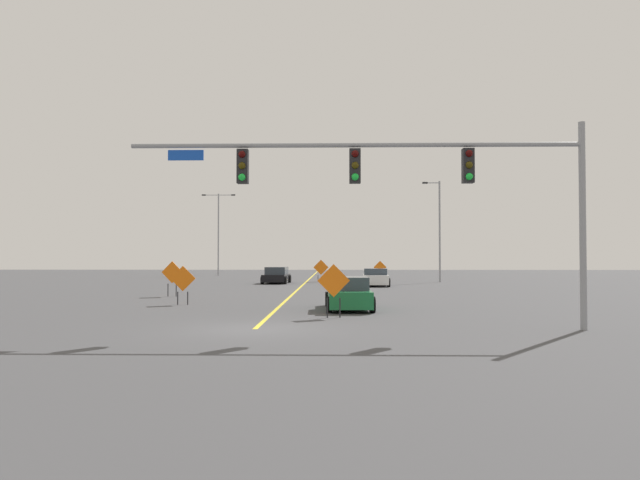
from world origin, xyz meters
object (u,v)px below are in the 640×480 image
Objects in this scene: car_white_near at (375,278)px; car_black_mid at (276,276)px; traffic_signal_assembly at (412,175)px; construction_sign_left_lane at (334,284)px; construction_sign_right_lane at (321,268)px; construction_sign_left_shoulder at (380,268)px; construction_sign_median_near at (183,280)px; street_lamp_far_left at (218,228)px; street_lamp_mid_right at (439,227)px; construction_sign_median_far at (172,274)px; car_green_far at (349,294)px.

car_black_mid reaches higher than car_white_near.
traffic_signal_assembly is 7.14× the size of construction_sign_left_lane.
construction_sign_right_lane is 1.05× the size of construction_sign_left_shoulder.
traffic_signal_assembly is 13.67m from construction_sign_median_near.
traffic_signal_assembly is 27.44m from car_white_near.
street_lamp_far_left is 24.78m from construction_sign_left_shoulder.
construction_sign_median_near is at bearing -122.59° from street_lamp_mid_right.
street_lamp_far_left reaches higher than construction_sign_right_lane.
construction_sign_left_shoulder is at bearing 57.40° from construction_sign_median_far.
construction_sign_left_lane reaches higher than construction_sign_left_shoulder.
construction_sign_median_near is at bearing -112.89° from construction_sign_left_shoulder.
construction_sign_right_lane is at bearing -172.72° from construction_sign_left_shoulder.
construction_sign_left_shoulder is (-4.97, 1.07, -3.61)m from street_lamp_mid_right.
traffic_signal_assembly is at bearing -84.25° from construction_sign_right_lane.
construction_sign_left_shoulder reaches higher than car_white_near.
street_lamp_mid_right reaches higher than construction_sign_left_shoulder.
street_lamp_far_left is 4.92× the size of construction_sign_left_lane.
construction_sign_left_shoulder is 0.44× the size of car_white_near.
car_green_far reaches higher than car_white_near.
car_white_near is (0.73, 27.13, -4.07)m from traffic_signal_assembly.
street_lamp_mid_right is 29.90m from construction_sign_median_near.
construction_sign_left_lane reaches higher than car_white_near.
construction_sign_median_near is 0.41× the size of car_black_mid.
construction_sign_median_near is at bearing -102.88° from construction_sign_right_lane.
car_black_mid is at bearing 102.25° from car_green_far.
street_lamp_mid_right is at bearing 46.99° from construction_sign_median_far.
construction_sign_right_lane is 0.98× the size of construction_sign_median_far.
street_lamp_mid_right is at bearing -38.65° from street_lamp_far_left.
construction_sign_median_near is 22.42m from car_black_mid.
traffic_signal_assembly is 3.22× the size of car_black_mid.
construction_sign_right_lane is at bearing 95.75° from traffic_signal_assembly.
street_lamp_far_left is at bearing 136.02° from construction_sign_left_shoulder.
street_lamp_mid_right is 6.24m from construction_sign_left_shoulder.
street_lamp_far_left is 47.71m from car_green_far.
construction_sign_left_lane reaches higher than car_green_far.
construction_sign_median_near reaches higher than car_white_near.
construction_sign_median_far is (-2.01, 5.71, 0.12)m from construction_sign_median_near.
street_lamp_mid_right is (22.52, -18.01, -0.82)m from street_lamp_far_left.
construction_sign_left_shoulder is (1.70, 35.43, -3.54)m from traffic_signal_assembly.
construction_sign_median_far is at bearing -111.66° from construction_sign_right_lane.
construction_sign_median_near is (-11.01, -26.08, -0.04)m from construction_sign_left_shoulder.
construction_sign_right_lane reaches higher than car_black_mid.
street_lamp_far_left is 1.09× the size of street_lamp_mid_right.
construction_sign_median_near is at bearing 134.88° from traffic_signal_assembly.
car_white_near is (16.57, -25.23, -4.95)m from street_lamp_far_left.
car_green_far is (-1.75, 7.05, -4.05)m from traffic_signal_assembly.
street_lamp_far_left is 37.82m from construction_sign_median_far.
construction_sign_right_lane is 5.24m from construction_sign_left_shoulder.
traffic_signal_assembly is 54.72m from street_lamp_far_left.
construction_sign_right_lane is 26.07m from construction_sign_median_near.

